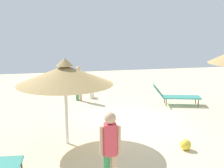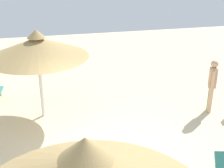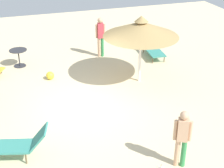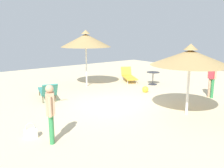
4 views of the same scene
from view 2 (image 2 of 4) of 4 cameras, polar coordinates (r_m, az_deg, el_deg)
The scene contains 3 objects.
ground at distance 7.61m, azimuth -2.26°, elevation -13.73°, with size 24.00×24.00×0.10m, color beige.
parasol_umbrella_edge at distance 8.79m, azimuth -13.36°, elevation 6.49°, with size 2.78×2.78×2.57m.
person_standing_near_left at distance 9.67m, azimuth 17.64°, elevation 0.14°, with size 0.41×0.31×1.62m.
Camera 2 is at (-6.00, 1.09, 4.50)m, focal length 50.57 mm.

